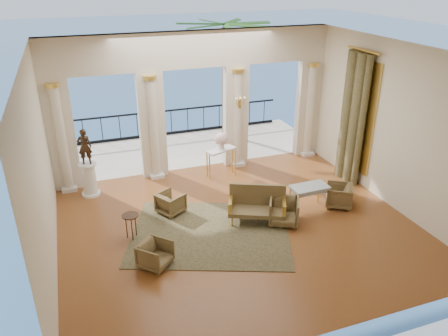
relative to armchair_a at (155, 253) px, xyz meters
name	(u,v)px	position (x,y,z in m)	size (l,w,h in m)	color
floor	(238,226)	(2.37, 0.91, -0.33)	(9.00, 9.00, 0.00)	#4C2411
room_walls	(259,138)	(2.37, -0.20, 2.55)	(9.00, 9.00, 9.00)	white
arcade	(195,94)	(2.37, 4.73, 2.25)	(9.00, 0.56, 4.50)	beige
terrace	(182,149)	(2.37, 6.71, -0.38)	(10.00, 3.60, 0.10)	#B3AC95
balustrade	(171,124)	(2.37, 8.31, 0.08)	(9.00, 0.06, 1.03)	black
palm_tree	(225,30)	(4.37, 7.51, 3.76)	(2.00, 2.00, 4.50)	#4C3823
sea	(91,56)	(2.37, 60.91, -6.33)	(160.00, 160.00, 0.00)	#285A95
curtain	(352,119)	(6.66, 2.41, 1.69)	(0.33, 1.40, 4.09)	#474624
window_frame	(358,115)	(6.84, 2.41, 1.77)	(0.04, 1.60, 3.40)	gold
wall_sconce	(240,103)	(3.77, 4.42, 1.90)	(0.30, 0.11, 0.33)	gold
rug	(211,233)	(1.59, 0.85, -0.32)	(3.97, 3.09, 0.02)	#293019
armchair_a	(155,253)	(0.00, 0.00, 0.00)	(0.64, 0.60, 0.66)	#41341A
armchair_b	(284,210)	(3.57, 0.67, 0.06)	(0.76, 0.71, 0.78)	#41341A
armchair_c	(339,195)	(5.45, 0.96, 0.03)	(0.69, 0.65, 0.71)	#41341A
armchair_d	(171,202)	(0.89, 2.20, 0.00)	(0.64, 0.60, 0.66)	#41341A
settee	(257,204)	(2.95, 1.03, 0.16)	(1.62, 1.20, 0.99)	#41341A
game_table	(310,189)	(4.56, 1.10, 0.31)	(1.05, 0.59, 0.71)	#A6BCCE
pedestal	(89,180)	(-1.13, 4.03, 0.16)	(0.56, 0.56, 1.02)	silver
statue	(85,147)	(-1.13, 4.03, 1.22)	(0.39, 0.25, 1.06)	#2F2115
console_table	(221,154)	(2.97, 3.96, 0.44)	(1.05, 0.69, 0.93)	silver
urn	(221,140)	(2.97, 3.96, 0.91)	(0.41, 0.41, 0.55)	white
side_table	(130,218)	(-0.33, 1.29, 0.25)	(0.41, 0.41, 0.67)	black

